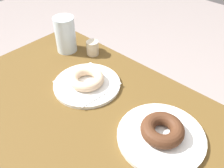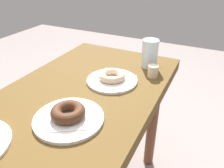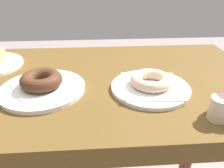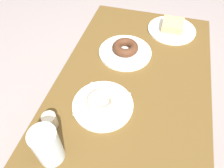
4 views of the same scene
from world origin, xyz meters
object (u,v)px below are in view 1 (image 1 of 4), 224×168
plate_chocolate_ring (161,136)px  water_glass (65,35)px  sugar_jar (93,48)px  donut_chocolate_ring (162,130)px  donut_sugar_ring (87,79)px  plate_sugar_ring (87,84)px

plate_chocolate_ring → water_glass: 0.54m
sugar_jar → water_glass: bearing=26.8°
donut_chocolate_ring → water_glass: bearing=-11.9°
plate_chocolate_ring → water_glass: (0.52, -0.11, 0.06)m
donut_sugar_ring → water_glass: size_ratio=0.83×
water_glass → plate_sugar_ring: bearing=156.3°
plate_chocolate_ring → water_glass: bearing=-11.9°
donut_sugar_ring → plate_sugar_ring: bearing=0.0°
water_glass → sugar_jar: (-0.10, -0.05, -0.04)m
plate_chocolate_ring → sugar_jar: sugar_jar is taller
donut_chocolate_ring → plate_sugar_ring: bearing=-2.4°
donut_sugar_ring → donut_chocolate_ring: bearing=177.6°
donut_sugar_ring → donut_chocolate_ring: 0.30m
plate_chocolate_ring → sugar_jar: (0.43, -0.16, 0.02)m
plate_chocolate_ring → donut_chocolate_ring: (0.00, 0.00, 0.03)m
plate_chocolate_ring → donut_chocolate_ring: size_ratio=2.05×
plate_sugar_ring → water_glass: water_glass is taller
plate_chocolate_ring → donut_sugar_ring: bearing=-2.4°
sugar_jar → plate_sugar_ring: bearing=130.2°
donut_sugar_ring → water_glass: water_glass is taller
plate_sugar_ring → sugar_jar: sugar_jar is taller
plate_sugar_ring → plate_chocolate_ring: 0.30m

